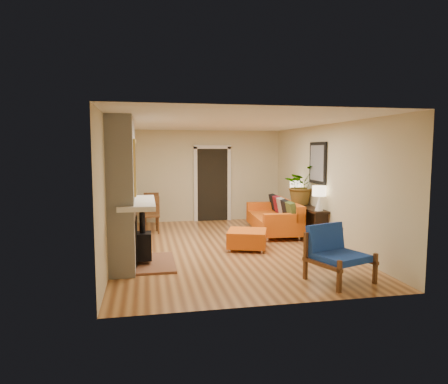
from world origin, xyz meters
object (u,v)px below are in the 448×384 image
Objects in this scene: dining_table at (149,206)px; console_table at (306,212)px; sofa at (276,217)px; lamp_far at (296,189)px; ottoman at (247,238)px; blue_chair at (335,250)px; lamp_near at (319,195)px; houseplant at (301,185)px.

dining_table is 4.03m from console_table.
lamp_far reaches higher than sofa.
blue_chair reaches higher than ottoman.
ottoman is at bearing -136.47° from lamp_far.
ottoman is at bearing -172.84° from lamp_near.
ottoman is at bearing 111.87° from blue_chair.
houseplant is at bearing 91.90° from console_table.
sofa is at bearing 85.77° from blue_chair.
lamp_near is 0.57× the size of houseplant.
sofa reaches higher than blue_chair.
sofa is at bearing 132.90° from console_table.
lamp_far reaches higher than console_table.
dining_table is 4.41m from lamp_near.
houseplant reaches higher than lamp_near.
sofa is 1.36× the size of dining_table.
dining_table is 3.95m from houseplant.
sofa is 1.89m from ottoman.
ottoman is (-1.14, -1.50, -0.15)m from sofa.
houseplant is (0.52, -0.27, 0.82)m from sofa.
houseplant is at bearing 36.43° from ottoman.
lamp_far is at bearing 9.46° from sofa.
lamp_far is 0.57× the size of houseplant.
console_table reaches higher than ottoman.
ottoman is 1.94m from console_table.
houseplant is (3.64, -1.42, 0.62)m from dining_table.
houseplant is at bearing 90.56° from lamp_near.
dining_table is 3.06× the size of lamp_near.
ottoman is 0.93× the size of blue_chair.
sofa is at bearing -170.54° from lamp_far.
ottoman is at bearing -53.20° from dining_table.
ottoman is 1.03× the size of houseplant.
houseplant reaches higher than blue_chair.
ottoman is 0.53× the size of console_table.
sofa is 1.55m from lamp_near.
dining_table is at bearing 158.73° from houseplant.
houseplant reaches higher than console_table.
houseplant is (0.79, 3.39, 0.73)m from blue_chair.
houseplant is (-0.01, 0.30, 0.62)m from console_table.
lamp_far is at bearing -16.13° from dining_table.
blue_chair is 5.58m from dining_table.
lamp_near is at bearing -90.00° from lamp_far.
dining_table is (-1.98, 2.64, 0.36)m from ottoman.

